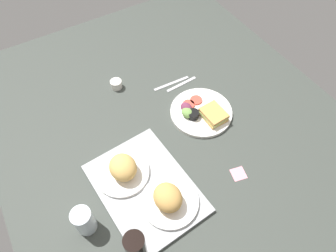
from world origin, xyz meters
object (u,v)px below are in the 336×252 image
Objects in this scene: bread_plate_near at (169,199)px; knife at (171,83)px; fork at (181,84)px; plate_with_salad at (201,112)px; espresso_cup at (116,84)px; drinking_glass at (84,221)px; soda_bottle at (137,251)px; serving_tray at (145,188)px; sticky_note at (238,174)px; bread_plate_far at (123,169)px.

bread_plate_near is 1.14× the size of knife.
fork is 5.00cm from knife.
espresso_cup is at bearing 36.02° from plate_with_salad.
espresso_cup is 0.33× the size of fork.
fork is at bearing -57.95° from drinking_glass.
bread_plate_near reaches higher than espresso_cup.
bread_plate_near is 23.12cm from soda_bottle.
serving_tray is 28.31cm from soda_bottle.
drinking_glass is 2.15× the size of sticky_note.
espresso_cup is at bearing 17.54° from sticky_note.
bread_plate_near is 31.37cm from sticky_note.
drinking_glass is 23.39cm from soda_bottle.
bread_plate_near is 62.61cm from fork.
serving_tray is 11.50cm from bread_plate_far.
espresso_cup is at bearing -19.90° from soda_bottle.
plate_with_salad reaches higher than espresso_cup.
plate_with_salad is (19.27, -39.54, 0.91)cm from serving_tray.
bread_plate_near is at bearing 60.52° from knife.
bread_plate_far is (9.56, 4.62, 4.41)cm from serving_tray.
knife is 56.51cm from sticky_note.
fork is (39.93, -41.95, -0.55)cm from serving_tray.
soda_bottle is at bearing 44.83° from fork.
serving_tray reaches higher than fork.
fork is 53.86cm from sticky_note.
soda_bottle is at bearing 160.10° from espresso_cup.
serving_tray is 1.58× the size of plate_with_salad.
bread_plate_near is (-9.99, -4.48, 4.28)cm from serving_tray.
bread_plate_near is 45.79cm from plate_with_salad.
plate_with_salad is 68.41cm from soda_bottle.
serving_tray is at bearing 51.35° from knife.
soda_bottle reaches higher than knife.
bread_plate_far is 54.31cm from knife.
bread_plate_far is at bearing -60.47° from drinking_glass.
drinking_glass is 61.66cm from sticky_note.
plate_with_salad is at bearing 96.67° from knife.
bread_plate_near is at bearing -57.46° from soda_bottle.
bread_plate_near is at bearing 129.85° from plate_with_salad.
knife is (44.93, -62.98, -5.78)cm from drinking_glass.
sticky_note is at bearing -162.46° from espresso_cup.
plate_with_salad is 1.67× the size of fork.
serving_tray is 2.08× the size of bread_plate_near.
plate_with_salad is at bearing -71.76° from drinking_glass.
plate_with_salad is 2.35× the size of drinking_glass.
sticky_note is (8.37, -49.41, -11.78)cm from soda_bottle.
bread_plate_near is at bearing 50.17° from fork.
serving_tray is 57.92cm from fork.
espresso_cup is at bearing -34.20° from drinking_glass.
fork is at bearing -117.85° from espresso_cup.
drinking_glass is at bearing 38.34° from knife.
plate_with_salad is at bearing -77.60° from bread_plate_far.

